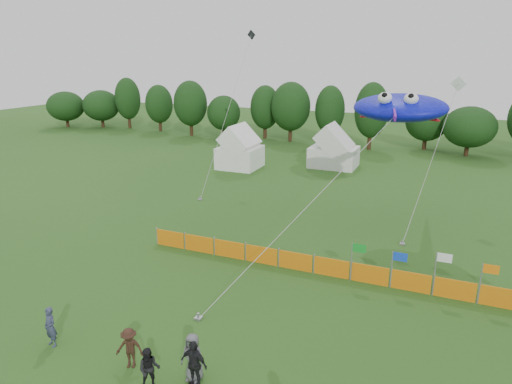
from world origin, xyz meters
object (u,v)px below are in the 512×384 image
at_px(barrier_fence, 331,268).
at_px(spectator_d, 194,364).
at_px(stingray_kite, 401,107).
at_px(tent_right, 334,151).
at_px(tent_left, 240,150).
at_px(spectator_e, 193,357).
at_px(spectator_a, 50,327).
at_px(spectator_c, 130,348).
at_px(spectator_b, 149,369).

distance_m(barrier_fence, spectator_d, 10.37).
bearing_deg(stingray_kite, spectator_d, -102.26).
distance_m(tent_right, stingray_kite, 17.75).
xyz_separation_m(tent_left, spectator_d, (12.23, -30.10, -0.90)).
height_order(spectator_d, spectator_e, spectator_e).
distance_m(spectator_a, spectator_d, 6.48).
bearing_deg(spectator_d, spectator_e, 129.21).
bearing_deg(spectator_c, spectator_a, 164.92).
relative_size(spectator_a, spectator_c, 1.04).
distance_m(spectator_b, spectator_d, 1.54).
bearing_deg(spectator_a, barrier_fence, 62.42).
bearing_deg(tent_right, spectator_b, -86.62).
distance_m(tent_left, tent_right, 9.75).
height_order(barrier_fence, spectator_e, spectator_e).
xyz_separation_m(tent_left, stingray_kite, (16.48, -10.55, 6.19)).
bearing_deg(tent_left, spectator_b, -70.56).
bearing_deg(spectator_d, tent_right, 99.84).
bearing_deg(spectator_d, spectator_c, -174.89).
xyz_separation_m(tent_left, spectator_c, (9.51, -30.15, -0.99)).
bearing_deg(spectator_d, stingray_kite, 81.88).
bearing_deg(stingray_kite, spectator_c, -109.56).
xyz_separation_m(spectator_b, stingray_kite, (5.60, 20.28, 7.20)).
bearing_deg(spectator_c, tent_left, 89.98).
bearing_deg(tent_right, spectator_e, -84.57).
height_order(tent_right, spectator_a, tent_right).
distance_m(tent_left, spectator_e, 32.18).
bearing_deg(spectator_c, spectator_d, -16.56).
bearing_deg(barrier_fence, spectator_e, -104.83).
xyz_separation_m(tent_right, spectator_a, (-3.05, -34.49, -0.87)).
xyz_separation_m(tent_right, spectator_e, (3.23, -34.01, -0.79)).
relative_size(tent_left, spectator_d, 2.24).
height_order(tent_left, spectator_b, tent_left).
distance_m(tent_left, barrier_fence, 24.84).
relative_size(tent_left, spectator_c, 2.49).
height_order(tent_right, spectator_d, tent_right).
relative_size(spectator_c, spectator_e, 0.88).
bearing_deg(tent_right, barrier_fence, -76.46).
relative_size(barrier_fence, spectator_e, 11.86).
distance_m(tent_left, spectator_d, 32.51).
distance_m(spectator_b, stingray_kite, 22.24).
bearing_deg(spectator_b, barrier_fence, 43.86).
bearing_deg(spectator_e, tent_right, 95.33).
bearing_deg(stingray_kite, spectator_a, -118.48).
bearing_deg(spectator_d, tent_left, 116.25).
distance_m(spectator_e, stingray_kite, 21.01).
distance_m(spectator_c, stingray_kite, 22.01).
relative_size(spectator_e, stingray_kite, 0.08).
bearing_deg(barrier_fence, tent_left, 126.16).
distance_m(tent_left, spectator_b, 32.71).
height_order(spectator_a, spectator_e, spectator_e).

